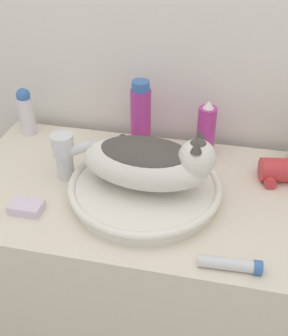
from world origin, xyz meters
TOP-DOWN VIEW (x-y plane):
  - wall_back at (0.00, 0.59)m, footprint 8.00×0.05m
  - vanity_counter at (0.00, 0.27)m, footprint 0.96×0.54m
  - sink_basin at (0.02, 0.25)m, footprint 0.39×0.39m
  - cat at (0.04, 0.25)m, footprint 0.33×0.26m
  - faucet at (-0.20, 0.28)m, footprint 0.13×0.06m
  - spray_bottle_trigger at (0.15, 0.48)m, footprint 0.05×0.05m
  - deodorant_stick at (-0.41, 0.48)m, footprint 0.05×0.05m
  - shampoo_bottle_tall at (-0.04, 0.48)m, footprint 0.06×0.06m
  - cream_tube at (0.25, 0.04)m, footprint 0.13×0.04m
  - hair_dryer at (0.38, 0.39)m, footprint 0.17×0.10m
  - soap_bar at (-0.25, 0.12)m, footprint 0.08×0.05m

SIDE VIEW (x-z plane):
  - vanity_counter at x=0.00m, z-range 0.00..0.80m
  - soap_bar at x=-0.25m, z-range 0.80..0.83m
  - cream_tube at x=0.25m, z-range 0.80..0.83m
  - sink_basin at x=0.02m, z-range 0.81..0.85m
  - hair_dryer at x=0.38m, z-range 0.80..0.87m
  - deodorant_stick at x=-0.41m, z-range 0.80..0.96m
  - spray_bottle_trigger at x=0.15m, z-range 0.80..0.97m
  - faucet at x=-0.20m, z-range 0.82..0.95m
  - shampoo_bottle_tall at x=-0.04m, z-range 0.80..1.01m
  - cat at x=0.04m, z-range 0.84..0.99m
  - wall_back at x=0.00m, z-range 0.00..2.40m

